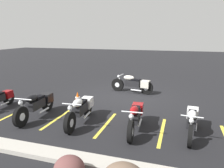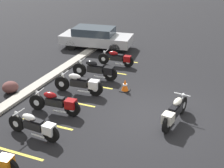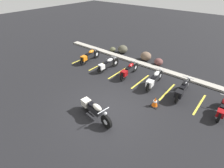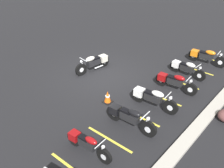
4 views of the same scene
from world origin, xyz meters
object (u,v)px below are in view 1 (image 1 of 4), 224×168
Objects in this scene: parked_bike_4 at (37,104)px; traffic_cone at (78,98)px; parked_bike_1 at (192,120)px; motorcycle_cream_featured at (134,84)px; parked_bike_2 at (135,116)px; parked_bike_3 at (81,109)px.

parked_bike_4 is 4.06× the size of traffic_cone.
parked_bike_4 is at bearing 66.27° from traffic_cone.
motorcycle_cream_featured is at bearing -143.06° from parked_bike_1.
motorcycle_cream_featured reaches higher than parked_bike_2.
parked_bike_4 reaches higher than parked_bike_2.
motorcycle_cream_featured is 4.33m from parked_bike_3.
motorcycle_cream_featured is at bearing -170.93° from parked_bike_2.
parked_bike_1 is 5.25m from parked_bike_4.
motorcycle_cream_featured is 3.97× the size of traffic_cone.
parked_bike_1 is at bearing 93.50° from parked_bike_2.
motorcycle_cream_featured is 1.08× the size of parked_bike_1.
motorcycle_cream_featured is at bearing 163.93° from parked_bike_3.
parked_bike_1 is at bearing 131.54° from motorcycle_cream_featured.
parked_bike_2 is at bearing 87.67° from parked_bike_4.
parked_bike_3 is (0.91, 4.23, 0.00)m from motorcycle_cream_featured.
parked_bike_4 is (3.58, -0.00, 0.03)m from parked_bike_2.
parked_bike_3 reaches higher than parked_bike_1.
parked_bike_4 is at bearing -92.71° from parked_bike_3.
parked_bike_3 reaches higher than traffic_cone.
parked_bike_2 is 3.83× the size of traffic_cone.
parked_bike_3 is at bearing 86.51° from motorcycle_cream_featured.
traffic_cone is (4.49, -1.50, -0.17)m from parked_bike_1.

